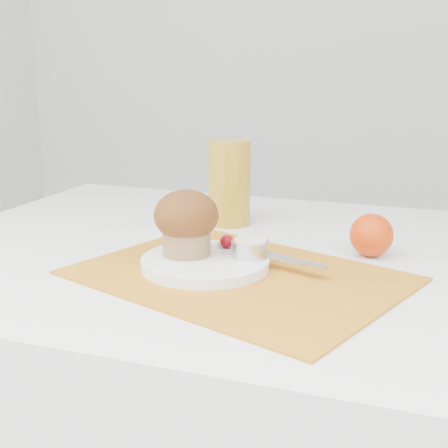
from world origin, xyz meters
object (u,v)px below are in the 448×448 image
(plate, at_px, (205,263))
(orange, at_px, (371,235))
(muffin, at_px, (186,221))
(juice_glass, at_px, (229,183))

(plate, distance_m, orange, 0.27)
(orange, relative_size, muffin, 0.70)
(juice_glass, bearing_deg, orange, -22.07)
(plate, relative_size, juice_glass, 1.19)
(plate, xyz_separation_m, muffin, (-0.03, 0.01, 0.06))
(plate, bearing_deg, juice_glass, 102.03)
(plate, height_order, muffin, muffin)
(orange, xyz_separation_m, muffin, (-0.25, -0.14, 0.04))
(orange, height_order, juice_glass, juice_glass)
(orange, xyz_separation_m, juice_glass, (-0.27, 0.11, 0.04))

